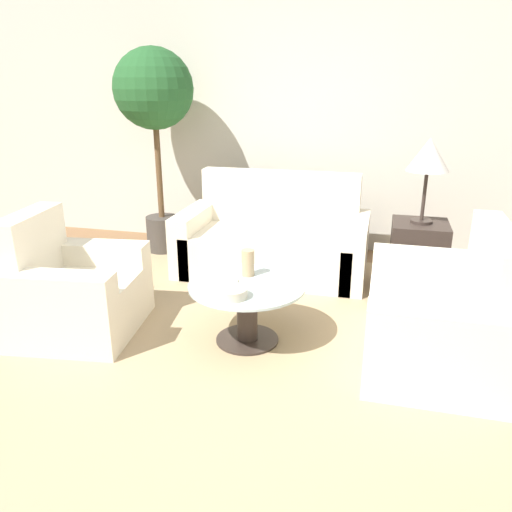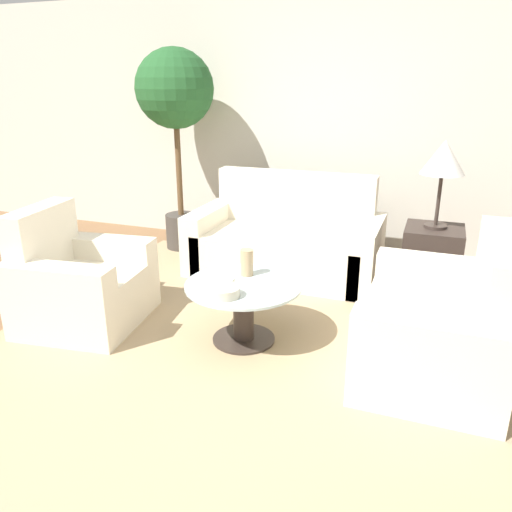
# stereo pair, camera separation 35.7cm
# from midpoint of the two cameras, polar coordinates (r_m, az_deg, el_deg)

# --- Properties ---
(ground_plane) EXTENTS (14.00, 14.00, 0.00)m
(ground_plane) POSITION_cam_midpoint_polar(r_m,az_deg,el_deg) (3.07, -2.16, -15.11)
(ground_plane) COLOR brown
(wall_back) EXTENTS (10.00, 0.06, 2.60)m
(wall_back) POSITION_cam_midpoint_polar(r_m,az_deg,el_deg) (5.35, 9.99, 14.45)
(wall_back) COLOR beige
(wall_back) RESTS_ON ground_plane
(rug) EXTENTS (3.45, 3.68, 0.01)m
(rug) POSITION_cam_midpoint_polar(r_m,az_deg,el_deg) (3.58, 1.49, -9.60)
(rug) COLOR tan
(rug) RESTS_ON ground_plane
(sofa_main) EXTENTS (1.75, 0.87, 0.91)m
(sofa_main) POSITION_cam_midpoint_polar(r_m,az_deg,el_deg) (4.76, 5.71, 1.53)
(sofa_main) COLOR beige
(sofa_main) RESTS_ON ground_plane
(armchair) EXTENTS (0.90, 0.95, 0.88)m
(armchair) POSITION_cam_midpoint_polar(r_m,az_deg,el_deg) (3.91, -17.28, -3.38)
(armchair) COLOR beige
(armchair) RESTS_ON ground_plane
(loveseat) EXTENTS (0.84, 1.24, 0.90)m
(loveseat) POSITION_cam_midpoint_polar(r_m,az_deg,el_deg) (3.40, 23.57, -7.66)
(loveseat) COLOR beige
(loveseat) RESTS_ON ground_plane
(coffee_table) EXTENTS (0.80, 0.80, 0.43)m
(coffee_table) POSITION_cam_midpoint_polar(r_m,az_deg,el_deg) (3.45, 1.53, -5.60)
(coffee_table) COLOR #332823
(coffee_table) RESTS_ON ground_plane
(side_table) EXTENTS (0.47, 0.47, 0.60)m
(side_table) POSITION_cam_midpoint_polar(r_m,az_deg,el_deg) (4.49, 21.54, -0.69)
(side_table) COLOR #332823
(side_table) RESTS_ON ground_plane
(table_lamp) EXTENTS (0.34, 0.34, 0.71)m
(table_lamp) POSITION_cam_midpoint_polar(r_m,az_deg,el_deg) (4.29, 22.95, 10.11)
(table_lamp) COLOR #332823
(table_lamp) RESTS_ON side_table
(potted_plant) EXTENTS (0.79, 0.79, 2.06)m
(potted_plant) POSITION_cam_midpoint_polar(r_m,az_deg,el_deg) (5.25, -7.22, 17.08)
(potted_plant) COLOR #3D3833
(potted_plant) RESTS_ON ground_plane
(vase) EXTENTS (0.09, 0.09, 0.19)m
(vase) POSITION_cam_midpoint_polar(r_m,az_deg,el_deg) (3.50, 1.86, -0.81)
(vase) COLOR tan
(vase) RESTS_ON coffee_table
(bowl) EXTENTS (0.20, 0.20, 0.06)m
(bowl) POSITION_cam_midpoint_polar(r_m,az_deg,el_deg) (3.18, -0.44, -4.16)
(bowl) COLOR beige
(bowl) RESTS_ON coffee_table
(book_stack) EXTENTS (0.22, 0.15, 0.05)m
(book_stack) POSITION_cam_midpoint_polar(r_m,az_deg,el_deg) (3.32, -1.42, -3.23)
(book_stack) COLOR beige
(book_stack) RESTS_ON coffee_table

